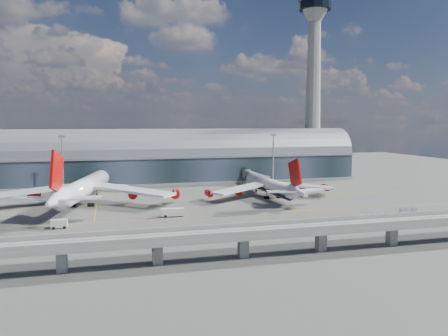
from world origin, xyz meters
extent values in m
plane|color=#474744|center=(0.00, 0.00, 0.00)|extent=(500.00, 500.00, 0.00)
cube|color=gold|center=(0.00, -10.00, 0.01)|extent=(200.00, 0.25, 0.01)
cube|color=gold|center=(0.00, 20.00, 0.01)|extent=(200.00, 0.25, 0.01)
cube|color=gold|center=(0.00, 50.00, 0.01)|extent=(200.00, 0.25, 0.01)
cube|color=gold|center=(-35.00, 30.00, 0.01)|extent=(0.25, 80.00, 0.01)
cube|color=gold|center=(35.00, 30.00, 0.01)|extent=(0.25, 80.00, 0.01)
cube|color=#1C2930|center=(0.00, 78.00, 7.00)|extent=(200.00, 28.00, 14.00)
cylinder|color=gray|center=(0.00, 78.00, 14.00)|extent=(200.00, 28.00, 28.00)
cube|color=gray|center=(0.00, 64.00, 14.00)|extent=(200.00, 1.00, 1.20)
cube|color=gray|center=(0.00, 78.00, 0.60)|extent=(200.00, 30.00, 1.20)
cube|color=gray|center=(85.00, 83.00, 4.00)|extent=(18.00, 18.00, 8.00)
cone|color=gray|center=(85.00, 83.00, 45.00)|extent=(10.00, 10.00, 90.00)
cone|color=gray|center=(85.00, 83.00, 92.00)|extent=(16.00, 16.00, 8.00)
cylinder|color=black|center=(85.00, 83.00, 97.00)|extent=(18.00, 18.00, 5.00)
cylinder|color=gray|center=(85.00, 83.00, 100.00)|extent=(19.00, 19.00, 1.50)
cube|color=gray|center=(0.00, -55.00, 5.50)|extent=(220.00, 8.50, 1.20)
cube|color=gray|center=(0.00, -59.00, 6.60)|extent=(220.00, 0.40, 1.20)
cube|color=gray|center=(0.00, -51.00, 6.60)|extent=(220.00, 0.40, 1.20)
cube|color=gray|center=(0.00, -56.50, 6.15)|extent=(220.00, 0.12, 0.12)
cube|color=gray|center=(0.00, -53.50, 6.15)|extent=(220.00, 0.12, 0.12)
cube|color=gray|center=(-40.00, -55.00, 2.50)|extent=(2.20, 2.20, 5.00)
cube|color=gray|center=(-20.00, -55.00, 2.50)|extent=(2.20, 2.20, 5.00)
cube|color=gray|center=(0.00, -55.00, 2.50)|extent=(2.20, 2.20, 5.00)
cube|color=gray|center=(20.00, -55.00, 2.50)|extent=(2.20, 2.20, 5.00)
cube|color=gray|center=(40.00, -55.00, 2.50)|extent=(2.20, 2.20, 5.00)
cylinder|color=gray|center=(-50.00, 55.00, 12.50)|extent=(0.70, 0.70, 25.00)
cube|color=gray|center=(-50.00, 55.00, 25.20)|extent=(3.00, 0.40, 1.00)
cylinder|color=gray|center=(50.00, 55.00, 12.50)|extent=(0.70, 0.70, 25.00)
cube|color=gray|center=(50.00, 55.00, 25.20)|extent=(3.00, 0.40, 1.00)
cylinder|color=white|center=(-39.37, 22.92, 6.69)|extent=(18.38, 57.41, 6.90)
cone|color=white|center=(-32.91, 54.09, 6.69)|extent=(8.51, 9.85, 6.90)
cone|color=white|center=(-46.28, -10.36, 7.55)|extent=(9.39, 14.07, 6.90)
cube|color=#9E0A06|center=(-45.62, -7.20, 16.07)|extent=(3.36, 12.78, 14.28)
cube|color=white|center=(-57.49, 24.47, 5.82)|extent=(35.80, 18.03, 2.79)
cube|color=white|center=(-22.13, 17.14, 5.82)|extent=(32.26, 28.86, 2.79)
cylinder|color=#9E0A06|center=(-57.70, 26.72, 3.88)|extent=(4.47, 5.98, 3.45)
cylinder|color=#9E0A06|center=(-21.04, 19.12, 3.88)|extent=(4.47, 5.98, 3.45)
cylinder|color=#9E0A06|center=(-5.33, 15.86, 3.88)|extent=(4.47, 5.98, 3.45)
cylinder|color=gray|center=(-35.28, 42.66, 1.62)|extent=(0.54, 0.54, 3.24)
cylinder|color=gray|center=(-43.63, 19.40, 1.62)|extent=(0.65, 0.65, 3.24)
cylinder|color=gray|center=(-36.87, 17.99, 1.62)|extent=(0.65, 0.65, 3.24)
cylinder|color=black|center=(-43.63, 19.40, 0.59)|extent=(2.65, 2.07, 1.62)
cylinder|color=black|center=(-36.87, 17.99, 0.59)|extent=(2.65, 2.07, 1.62)
cylinder|color=white|center=(35.21, 20.77, 5.20)|extent=(7.17, 42.82, 5.11)
cone|color=white|center=(34.05, 44.70, 5.20)|extent=(5.45, 7.29, 5.11)
cone|color=white|center=(36.46, -4.92, 5.91)|extent=(5.62, 10.81, 5.11)
cube|color=#9E0A06|center=(36.33, -2.28, 12.60)|extent=(1.13, 10.56, 11.67)
cube|color=white|center=(21.51, 18.34, 4.50)|extent=(26.45, 19.66, 2.18)
cube|color=white|center=(49.08, 19.68, 4.50)|extent=(27.06, 17.71, 2.18)
cylinder|color=black|center=(35.21, 20.77, 3.79)|extent=(6.20, 38.42, 4.35)
cylinder|color=#9E0A06|center=(20.92, 20.07, 2.91)|extent=(3.03, 4.54, 2.82)
cylinder|color=#9E0A06|center=(8.66, 19.48, 2.91)|extent=(3.03, 4.54, 2.82)
cylinder|color=#9E0A06|center=(49.51, 21.46, 2.91)|extent=(3.03, 4.54, 2.82)
cylinder|color=#9E0A06|center=(61.76, 22.06, 2.91)|extent=(3.03, 4.54, 2.82)
cylinder|color=gray|center=(34.48, 35.78, 1.32)|extent=(0.44, 0.44, 2.64)
cylinder|color=gray|center=(32.57, 17.11, 1.32)|extent=(0.53, 0.53, 2.64)
cylinder|color=gray|center=(38.20, 17.38, 1.32)|extent=(0.53, 0.53, 2.64)
cylinder|color=black|center=(32.57, 17.11, 0.48)|extent=(2.00, 1.41, 1.32)
cylinder|color=black|center=(38.20, 17.38, 0.48)|extent=(2.00, 1.41, 1.32)
cube|color=gray|center=(-35.87, 52.00, 5.20)|extent=(3.00, 24.00, 3.00)
cube|color=gray|center=(-35.87, 40.00, 5.20)|extent=(3.60, 3.60, 3.40)
cylinder|color=gray|center=(-35.87, 64.00, 5.20)|extent=(4.40, 4.40, 4.00)
cylinder|color=gray|center=(-35.87, 40.00, 1.70)|extent=(0.50, 0.50, 3.40)
cylinder|color=black|center=(-35.87, 40.00, 0.35)|extent=(1.40, 0.80, 0.80)
cube|color=gray|center=(38.71, 50.00, 5.20)|extent=(3.00, 28.00, 3.00)
cube|color=gray|center=(38.71, 36.00, 5.20)|extent=(3.60, 3.60, 3.40)
cylinder|color=gray|center=(38.71, 64.00, 5.20)|extent=(4.40, 4.40, 4.00)
cylinder|color=gray|center=(38.71, 36.00, 1.70)|extent=(0.50, 0.50, 3.40)
cylinder|color=black|center=(38.71, 36.00, 0.35)|extent=(1.40, 0.80, 0.80)
cube|color=silver|center=(-44.68, -14.75, 1.49)|extent=(4.67, 2.16, 2.42)
cylinder|color=black|center=(-43.19, -14.74, 0.42)|extent=(0.85, 2.33, 0.84)
cylinder|color=black|center=(-46.17, -14.75, 0.42)|extent=(0.85, 2.33, 0.84)
cube|color=silver|center=(-9.81, -7.22, 1.54)|extent=(7.84, 2.70, 2.51)
cylinder|color=black|center=(-7.35, -7.06, 0.43)|extent=(1.02, 2.46, 0.87)
cylinder|color=black|center=(-12.27, -7.37, 0.43)|extent=(1.02, 2.46, 0.87)
cube|color=silver|center=(48.98, 18.02, 1.45)|extent=(2.39, 5.54, 2.35)
cylinder|color=black|center=(49.08, 19.75, 0.41)|extent=(2.31, 0.94, 0.81)
cylinder|color=black|center=(48.88, 16.28, 0.41)|extent=(2.31, 0.94, 0.81)
cube|color=silver|center=(44.17, 39.72, 1.39)|extent=(3.49, 4.79, 2.26)
cylinder|color=black|center=(44.69, 41.01, 0.39)|extent=(2.31, 1.54, 0.78)
cylinder|color=black|center=(43.65, 38.43, 0.39)|extent=(2.31, 1.54, 0.78)
cube|color=silver|center=(-24.94, 52.91, 1.61)|extent=(6.34, 5.26, 2.62)
cylinder|color=black|center=(-23.31, 53.97, 0.45)|extent=(2.14, 2.61, 0.91)
cylinder|color=black|center=(-26.56, 51.85, 0.45)|extent=(2.14, 2.61, 0.91)
cube|color=gray|center=(-20.17, -30.30, 0.27)|extent=(2.89, 2.27, 0.32)
cube|color=silver|center=(-20.17, -30.30, 1.12)|extent=(2.45, 2.06, 1.60)
cube|color=gray|center=(-17.48, -30.97, 0.27)|extent=(2.89, 2.27, 0.32)
cube|color=silver|center=(-17.48, -30.97, 1.12)|extent=(2.45, 2.06, 1.60)
cube|color=gray|center=(-14.79, -31.63, 0.27)|extent=(2.89, 2.27, 0.32)
cube|color=silver|center=(-14.79, -31.63, 1.12)|extent=(2.45, 2.06, 1.60)
cube|color=gray|center=(48.68, -28.30, 0.24)|extent=(2.54, 1.89, 0.29)
cube|color=silver|center=(48.68, -28.30, 1.02)|extent=(2.14, 1.74, 1.46)
cube|color=gray|center=(51.18, -27.92, 0.24)|extent=(2.54, 1.89, 0.29)
cube|color=silver|center=(51.18, -27.92, 1.02)|extent=(2.14, 1.74, 1.46)
cube|color=gray|center=(53.69, -27.54, 0.24)|extent=(2.54, 1.89, 0.29)
cube|color=silver|center=(53.69, -27.54, 1.02)|extent=(2.14, 1.74, 1.46)
cube|color=gray|center=(56.19, -27.16, 0.24)|extent=(2.54, 1.89, 0.29)
cube|color=silver|center=(56.19, -27.16, 1.02)|extent=(2.14, 1.74, 1.46)
cube|color=gray|center=(67.99, -22.10, 0.23)|extent=(2.34, 1.66, 0.28)
cube|color=silver|center=(67.99, -22.10, 0.97)|extent=(1.96, 1.54, 1.39)
cube|color=gray|center=(70.39, -21.90, 0.23)|extent=(2.34, 1.66, 0.28)
cube|color=silver|center=(70.39, -21.90, 0.97)|extent=(1.96, 1.54, 1.39)
cube|color=gray|center=(72.79, -21.70, 0.23)|extent=(2.34, 1.66, 0.28)
cube|color=silver|center=(72.79, -21.70, 0.97)|extent=(1.96, 1.54, 1.39)
camera|label=1|loc=(-29.73, -150.06, 31.40)|focal=35.00mm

